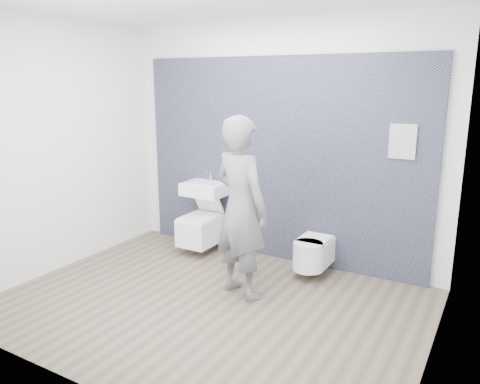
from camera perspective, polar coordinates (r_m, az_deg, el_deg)
The scene contains 8 objects.
ground at distance 4.71m, azimuth -3.76°, elevation -13.43°, with size 4.00×4.00×0.00m, color brown.
room_shell at distance 4.22m, azimuth -4.13°, elevation 8.15°, with size 4.00×4.00×4.00m.
tile_wall at distance 5.88m, azimuth 4.29°, elevation -7.79°, with size 3.60×0.06×2.40m, color black.
washbasin at distance 5.87m, azimuth -4.32°, elevation 0.43°, with size 0.53×0.40×0.40m.
toilet_square at distance 5.93m, azimuth -4.72°, elevation -4.39°, with size 0.40×0.58×0.73m.
toilet_rounded at distance 5.28m, azimuth 8.77°, elevation -7.35°, with size 0.34×0.58×0.31m.
info_placard at distance 5.42m, azimuth 17.96°, elevation -10.33°, with size 0.26×0.03×0.35m, color white.
visitor at distance 4.58m, azimuth 0.11°, elevation -1.98°, with size 0.66×0.43×1.81m, color slate.
Camera 1 is at (2.36, -3.47, 2.13)m, focal length 35.00 mm.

